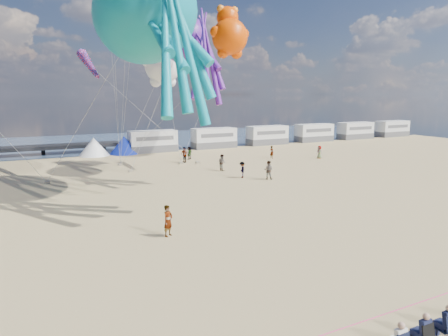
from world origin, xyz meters
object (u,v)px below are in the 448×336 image
sandbag_a (47,183)px  kite_teddy_orange (230,37)px  tent_white (94,147)px  standing_person (168,221)px  beachgoer_5 (272,152)px  sandbag_e (120,164)px  beachgoer_6 (319,152)px  motorhome_1 (214,138)px  spectator_row (444,322)px  sandbag_c (181,163)px  beachgoer_1 (268,170)px  motorhome_3 (314,133)px  motorhome_0 (153,141)px  tent_blue (124,145)px  kite_octopus_teal (144,13)px  beachgoer_7 (222,162)px  windsock_mid (89,65)px  beachgoer_2 (242,170)px  kite_octopus_purple (182,39)px  windsock_right (183,99)px  motorhome_5 (392,129)px  motorhome_2 (267,135)px  kite_panda (163,66)px  sandbag_b (131,171)px  sandbag_d (198,162)px  beachgoer_3 (184,155)px  beachgoer_4 (189,153)px

sandbag_a → kite_teddy_orange: (22.29, 7.08, 14.89)m
sandbag_a → kite_teddy_orange: size_ratio=0.07×
tent_white → standing_person: bearing=-91.8°
standing_person → beachgoer_5: size_ratio=1.15×
sandbag_e → beachgoer_6: bearing=-14.5°
motorhome_1 → kite_teddy_orange: kite_teddy_orange is taller
spectator_row → sandbag_c: 35.95m
standing_person → beachgoer_1: (13.55, 10.61, -0.01)m
beachgoer_1 → motorhome_3: bearing=-95.2°
motorhome_0 → tent_blue: bearing=180.0°
kite_octopus_teal → beachgoer_7: bearing=9.1°
windsock_mid → beachgoer_2: bearing=-38.0°
kite_octopus_purple → windsock_right: kite_octopus_purple is taller
motorhome_3 → beachgoer_1: bearing=-136.3°
motorhome_5 → windsock_right: size_ratio=1.17×
motorhome_2 → windsock_right: bearing=-145.6°
sandbag_c → kite_panda: kite_panda is taller
kite_teddy_orange → windsock_right: 12.00m
motorhome_5 → sandbag_a: bearing=-165.9°
motorhome_0 → sandbag_b: 14.85m
motorhome_5 → tent_blue: bearing=180.0°
motorhome_0 → tent_white: size_ratio=1.65×
sandbag_c → tent_blue: bearing=109.7°
tent_blue → motorhome_1: bearing=0.0°
motorhome_0 → sandbag_e: motorhome_0 is taller
motorhome_3 → windsock_right: windsock_right is taller
beachgoer_6 → sandbag_d: beachgoer_6 is taller
motorhome_0 → beachgoer_6: motorhome_0 is taller
tent_blue → kite_octopus_teal: (-3.05, -22.87, 12.89)m
motorhome_5 → beachgoer_3: 47.87m
motorhome_0 → motorhome_1: size_ratio=1.00×
motorhome_3 → beachgoer_5: bearing=-143.6°
beachgoer_7 → sandbag_a: 17.10m
tent_blue → spectator_row: bearing=-90.1°
kite_teddy_orange → windsock_mid: size_ratio=1.32×
windsock_mid → kite_teddy_orange: bearing=9.3°
motorhome_5 → beachgoer_3: (-46.73, -10.36, -0.56)m
beachgoer_4 → windsock_right: 8.60m
tent_white → spectator_row: tent_white is taller
beachgoer_2 → sandbag_e: 15.28m
beachgoer_3 → windsock_mid: 14.86m
spectator_row → kite_octopus_purple: kite_octopus_purple is taller
beachgoer_2 → motorhome_3: bearing=151.2°
tent_white → beachgoer_5: bearing=-31.8°
standing_person → beachgoer_3: (9.81, 23.16, 0.02)m
motorhome_2 → kite_octopus_teal: size_ratio=0.46×
motorhome_5 → beachgoer_6: (-30.30, -15.06, -0.70)m
standing_person → motorhome_1: bearing=27.5°
windsock_right → standing_person: bearing=-94.4°
sandbag_b → kite_teddy_orange: 21.07m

